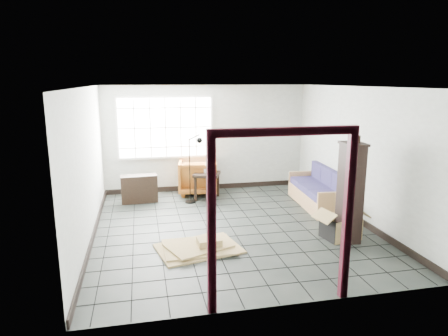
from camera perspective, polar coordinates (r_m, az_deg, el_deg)
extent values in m
plane|color=black|center=(7.62, 0.99, -8.42)|extent=(5.50, 5.50, 0.00)
cube|color=#A2A69F|center=(9.92, -2.53, 4.25)|extent=(5.00, 0.02, 2.60)
cube|color=#A2A69F|center=(4.70, 8.58, -5.22)|extent=(5.00, 0.02, 2.60)
cube|color=#A2A69F|center=(7.14, -18.93, 0.34)|extent=(0.02, 5.50, 2.60)
cube|color=#A2A69F|center=(8.18, 18.37, 1.86)|extent=(0.02, 5.50, 2.60)
cube|color=white|center=(7.12, 1.07, 11.53)|extent=(5.00, 5.50, 0.02)
cube|color=black|center=(10.15, -2.45, -2.71)|extent=(4.95, 0.03, 0.12)
cube|color=black|center=(7.48, -18.10, -8.98)|extent=(0.03, 5.45, 0.12)
cube|color=black|center=(8.48, 17.67, -6.41)|extent=(0.03, 5.45, 0.12)
cube|color=silver|center=(9.73, -8.36, 5.75)|extent=(2.32, 0.06, 1.52)
cube|color=white|center=(9.69, -8.34, 5.72)|extent=(2.20, 0.02, 1.40)
cube|color=#3D0E19|center=(4.62, -1.80, -8.71)|extent=(0.10, 0.08, 2.10)
cube|color=#3D0E19|center=(5.17, 17.22, -6.92)|extent=(0.10, 0.08, 2.10)
cube|color=#3D0E19|center=(4.56, 8.71, 5.19)|extent=(1.80, 0.08, 0.10)
cube|color=#AA704C|center=(9.05, 13.12, -4.27)|extent=(0.82, 1.82, 0.32)
cube|color=#AA704C|center=(8.21, 15.49, -5.23)|extent=(0.71, 0.10, 0.57)
cube|color=#AA704C|center=(9.84, 11.22, -2.08)|extent=(0.71, 0.10, 0.57)
cube|color=#AA704C|center=(9.09, 15.10, -2.16)|extent=(0.18, 1.78, 0.62)
cube|color=#1F1B44|center=(8.46, 14.53, -3.89)|extent=(0.67, 0.61, 0.14)
cube|color=#1F1B44|center=(8.51, 16.21, -2.41)|extent=(0.16, 0.58, 0.46)
cube|color=#1F1B44|center=(8.98, 13.09, -2.86)|extent=(0.67, 0.61, 0.14)
cube|color=#1F1B44|center=(9.03, 14.68, -1.47)|extent=(0.16, 0.58, 0.46)
cube|color=#1F1B44|center=(9.51, 11.81, -1.95)|extent=(0.67, 0.61, 0.14)
cube|color=#1F1B44|center=(9.55, 13.32, -0.64)|extent=(0.16, 0.58, 0.46)
imported|color=#924015|center=(9.70, -3.74, -1.00)|extent=(1.03, 0.98, 0.92)
cube|color=black|center=(9.23, -2.47, -0.88)|extent=(0.72, 0.72, 0.07)
cube|color=black|center=(9.14, -4.10, -3.01)|extent=(0.07, 0.07, 0.56)
cube|color=black|center=(9.06, -1.31, -3.13)|extent=(0.07, 0.07, 0.56)
cube|color=black|center=(9.56, -3.53, -2.30)|extent=(0.07, 0.07, 0.56)
cube|color=black|center=(9.49, -0.86, -2.40)|extent=(0.07, 0.07, 0.56)
cylinder|color=black|center=(9.17, -1.92, -0.34)|extent=(0.12, 0.12, 0.13)
cylinder|color=black|center=(9.14, -1.93, 0.36)|extent=(0.03, 0.03, 0.10)
cone|color=beige|center=(9.12, -1.93, 1.01)|extent=(0.32, 0.32, 0.19)
cube|color=silver|center=(9.28, -2.18, -0.32)|extent=(0.26, 0.21, 0.09)
cylinder|color=black|center=(9.25, -2.93, -0.36)|extent=(0.02, 0.05, 0.05)
cylinder|color=black|center=(9.12, -4.84, -4.81)|extent=(0.26, 0.26, 0.03)
cylinder|color=black|center=(8.93, -4.93, -0.37)|extent=(0.02, 0.02, 1.44)
cylinder|color=black|center=(8.75, -4.28, 4.42)|extent=(0.24, 0.04, 0.13)
sphere|color=black|center=(8.72, -3.53, 3.97)|extent=(0.14, 0.14, 0.13)
cube|color=black|center=(9.23, -12.01, -2.91)|extent=(0.82, 0.36, 0.62)
cube|color=black|center=(9.23, -12.02, -2.85)|extent=(0.77, 0.32, 0.03)
cube|color=black|center=(7.08, 17.56, -3.45)|extent=(0.36, 0.45, 1.69)
cube|color=black|center=(6.91, 18.02, 3.30)|extent=(0.40, 0.50, 0.04)
cylinder|color=black|center=(6.93, 18.30, 3.97)|extent=(0.20, 0.20, 0.11)
cube|color=olive|center=(7.41, 16.22, -9.45)|extent=(0.64, 0.55, 0.02)
cube|color=black|center=(7.18, 14.53, -8.52)|extent=(0.10, 0.45, 0.38)
cube|color=olive|center=(7.52, 18.01, -7.78)|extent=(0.10, 0.45, 0.38)
cube|color=olive|center=(7.19, 17.44, -8.69)|extent=(0.56, 0.13, 0.38)
cube|color=olive|center=(7.52, 15.23, -7.62)|extent=(0.56, 0.13, 0.38)
cube|color=olive|center=(7.05, 14.12, -6.66)|extent=(0.29, 0.48, 0.16)
cube|color=olive|center=(7.49, 18.60, -5.81)|extent=(0.29, 0.48, 0.16)
cube|color=olive|center=(6.69, -3.64, -11.41)|extent=(1.47, 1.18, 0.03)
cube|color=olive|center=(6.67, -3.64, -11.19)|extent=(1.16, 0.87, 0.03)
cube|color=olive|center=(6.66, -3.65, -10.98)|extent=(1.17, 1.01, 0.03)
cube|color=olive|center=(6.64, -2.15, -10.43)|extent=(0.40, 0.33, 0.11)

